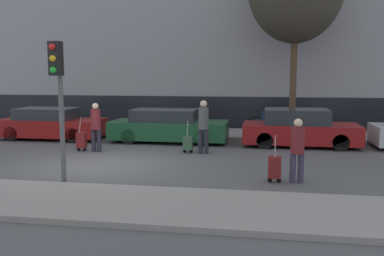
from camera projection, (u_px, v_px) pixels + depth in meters
The scene contains 15 objects.
ground_plane at pixel (100, 165), 12.79m from camera, with size 80.00×80.00×0.00m, color #4C4C4F.
sidewalk_near at pixel (33, 199), 9.11m from camera, with size 28.00×2.50×0.12m.
sidewalk_far at pixel (157, 132), 19.62m from camera, with size 28.00×3.00×0.12m.
building_facade at pixel (172, 34), 22.24m from camera, with size 28.00×2.22×9.62m.
parked_car_0 at pixel (51, 124), 17.87m from camera, with size 4.31×1.80×1.30m.
parked_car_1 at pixel (168, 126), 17.09m from camera, with size 4.64×1.85×1.31m.
parked_car_2 at pixel (299, 129), 16.11m from camera, with size 4.27×1.89×1.40m.
pedestrian_left at pixel (96, 124), 14.89m from camera, with size 0.35×0.34×1.71m.
trolley_left at pixel (81, 140), 15.05m from camera, with size 0.34×0.29×1.21m.
pedestrian_center at pixel (203, 123), 14.51m from camera, with size 0.35×0.34×1.83m.
trolley_center at pixel (188, 143), 14.73m from camera, with size 0.34×0.29×1.11m.
pedestrian_right at pixel (297, 147), 10.60m from camera, with size 0.35×0.34×1.62m.
trolley_right at pixel (275, 167), 10.69m from camera, with size 0.34×0.29×1.21m.
traffic_light at pixel (58, 84), 10.17m from camera, with size 0.28×0.47×3.47m.
parked_bicycle at pixel (267, 124), 18.96m from camera, with size 1.77×0.06×0.96m.
Camera 1 is at (4.84, -11.90, 2.71)m, focal length 40.00 mm.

